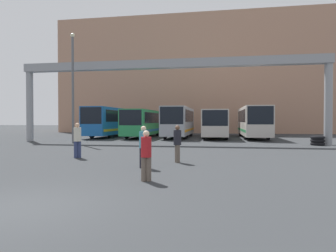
% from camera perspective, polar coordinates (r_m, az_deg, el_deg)
% --- Properties ---
extents(ground_plane, '(200.00, 200.00, 0.00)m').
position_cam_1_polar(ground_plane, '(7.47, -27.24, -13.90)').
color(ground_plane, '#2D3033').
extents(building_backdrop, '(41.50, 12.00, 17.69)m').
position_cam_1_polar(building_backdrop, '(50.48, 4.66, 9.00)').
color(building_backdrop, tan).
rests_on(building_backdrop, ground).
extents(overhead_gantry, '(25.96, 0.80, 6.99)m').
position_cam_1_polar(overhead_gantry, '(25.50, -0.30, 9.89)').
color(overhead_gantry, gray).
rests_on(overhead_gantry, ground).
extents(bus_slot_0, '(2.44, 11.82, 3.30)m').
position_cam_1_polar(bus_slot_0, '(35.70, -10.62, 1.07)').
color(bus_slot_0, '#1959A5').
rests_on(bus_slot_0, ground).
extents(bus_slot_1, '(2.47, 10.39, 3.02)m').
position_cam_1_polar(bus_slot_1, '(33.82, -4.66, 0.82)').
color(bus_slot_1, '#268C4C').
rests_on(bus_slot_1, ground).
extents(bus_slot_2, '(2.44, 10.47, 3.28)m').
position_cam_1_polar(bus_slot_2, '(33.10, 2.09, 1.07)').
color(bus_slot_2, '#999EA5').
rests_on(bus_slot_2, ground).
extents(bus_slot_3, '(2.56, 10.13, 2.95)m').
position_cam_1_polar(bus_slot_3, '(32.65, 9.04, 0.73)').
color(bus_slot_3, beige).
rests_on(bus_slot_3, ground).
extents(bus_slot_4, '(2.49, 12.03, 3.28)m').
position_cam_1_polar(bus_slot_4, '(33.80, 15.86, 1.03)').
color(bus_slot_4, beige).
rests_on(bus_slot_4, ground).
extents(pedestrian_far_center, '(0.35, 0.35, 1.69)m').
position_cam_1_polar(pedestrian_far_center, '(12.11, -4.68, -3.74)').
color(pedestrian_far_center, black).
rests_on(pedestrian_far_center, ground).
extents(pedestrian_near_center, '(0.37, 0.37, 1.78)m').
position_cam_1_polar(pedestrian_near_center, '(15.88, -16.87, -2.45)').
color(pedestrian_near_center, navy).
rests_on(pedestrian_near_center, ground).
extents(pedestrian_near_right, '(0.33, 0.33, 1.60)m').
position_cam_1_polar(pedestrian_near_right, '(9.47, -4.18, -5.39)').
color(pedestrian_near_right, brown).
rests_on(pedestrian_near_right, ground).
extents(pedestrian_near_left, '(0.35, 0.35, 1.69)m').
position_cam_1_polar(pedestrian_near_left, '(13.57, 1.81, -3.21)').
color(pedestrian_near_left, brown).
rests_on(pedestrian_near_left, ground).
extents(tire_stack, '(1.04, 1.04, 0.72)m').
position_cam_1_polar(tire_stack, '(25.55, 26.61, -2.50)').
color(tire_stack, black).
rests_on(tire_stack, ground).
extents(lamp_post, '(0.36, 0.36, 9.10)m').
position_cam_1_polar(lamp_post, '(26.14, -17.67, 7.65)').
color(lamp_post, '#595B60').
rests_on(lamp_post, ground).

